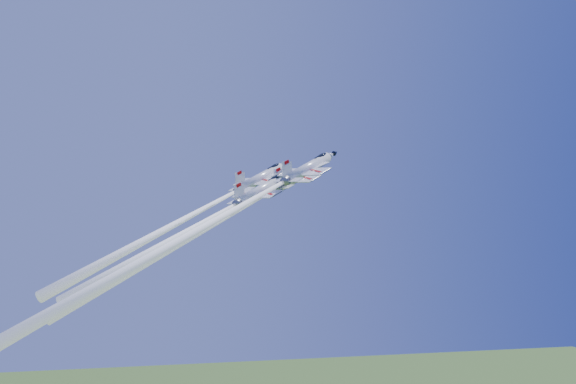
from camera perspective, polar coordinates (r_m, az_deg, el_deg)
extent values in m
cylinder|color=white|center=(128.60, 0.97, 1.49)|extent=(6.91, 6.33, 12.71)
cone|color=white|center=(134.18, 2.97, 2.63)|extent=(3.48, 3.36, 3.14)
cone|color=black|center=(135.51, 3.41, 2.88)|extent=(1.75, 1.69, 1.58)
cone|color=slate|center=(123.65, -1.03, 0.36)|extent=(3.10, 3.03, 2.07)
ellipsoid|color=black|center=(132.01, 2.21, 2.55)|extent=(3.40, 2.79, 2.33)
cube|color=black|center=(130.76, 1.76, 2.42)|extent=(1.13, 0.82, 0.81)
cube|color=white|center=(127.75, 0.64, 1.18)|extent=(9.05, 10.82, 2.52)
cube|color=white|center=(131.31, 1.20, 1.77)|extent=(3.47, 2.86, 1.65)
cube|color=white|center=(129.57, 2.11, 1.79)|extent=(3.47, 2.86, 1.65)
cube|color=white|center=(124.38, -0.72, 0.48)|extent=(4.83, 5.87, 1.32)
cube|color=white|center=(124.15, -0.83, 1.30)|extent=(3.13, 2.28, 4.04)
cube|color=#AB0B08|center=(124.02, -0.90, 1.99)|extent=(1.30, 0.95, 1.10)
cube|color=black|center=(128.85, 1.07, 1.08)|extent=(8.67, 5.71, 4.74)
sphere|color=white|center=(123.46, -1.11, 0.31)|extent=(1.21, 1.17, 1.02)
cone|color=white|center=(107.96, -9.56, -4.48)|extent=(18.86, 16.68, 46.39)
cylinder|color=white|center=(130.82, -2.45, 1.24)|extent=(6.76, 6.19, 12.43)
cone|color=white|center=(135.99, -0.39, 2.35)|extent=(3.40, 3.28, 3.07)
cone|color=black|center=(137.22, 0.07, 2.59)|extent=(1.72, 1.66, 1.54)
cone|color=slate|center=(126.25, -4.49, 0.14)|extent=(3.03, 2.96, 2.02)
ellipsoid|color=black|center=(133.97, -1.17, 2.27)|extent=(3.32, 2.73, 2.28)
cube|color=black|center=(132.81, -1.64, 2.14)|extent=(1.10, 0.80, 0.79)
cube|color=white|center=(130.03, -2.78, 0.94)|extent=(8.85, 10.58, 2.47)
cube|color=white|center=(133.43, -2.15, 1.51)|extent=(3.39, 2.79, 1.61)
cube|color=white|center=(131.61, -1.32, 1.53)|extent=(3.39, 2.79, 1.61)
cube|color=white|center=(126.93, -4.17, 0.26)|extent=(4.73, 5.74, 1.29)
cube|color=white|center=(126.71, -4.28, 1.05)|extent=(3.06, 2.23, 3.95)
cube|color=#AB0B08|center=(126.58, -4.35, 1.70)|extent=(1.27, 0.93, 1.07)
cube|color=black|center=(131.06, -2.34, 0.84)|extent=(8.48, 5.58, 4.63)
sphere|color=white|center=(126.08, -4.57, 0.10)|extent=(1.18, 1.14, 1.00)
cone|color=white|center=(113.35, -12.00, -3.90)|extent=(16.71, 14.81, 40.53)
cylinder|color=white|center=(119.47, 1.77, 2.12)|extent=(6.66, 6.10, 12.25)
cone|color=white|center=(124.94, 3.80, 3.26)|extent=(3.35, 3.24, 3.03)
cone|color=black|center=(126.24, 4.25, 3.52)|extent=(1.69, 1.63, 1.52)
cone|color=slate|center=(114.61, -0.28, 0.96)|extent=(2.98, 2.92, 1.99)
ellipsoid|color=black|center=(122.82, 3.03, 3.19)|extent=(3.27, 2.69, 2.25)
cube|color=black|center=(121.60, 2.57, 3.07)|extent=(1.08, 0.79, 0.78)
cube|color=white|center=(118.63, 1.43, 1.80)|extent=(8.72, 10.42, 2.43)
cube|color=white|center=(122.10, 1.99, 2.39)|extent=(3.34, 2.75, 1.59)
cube|color=white|center=(120.45, 2.95, 2.42)|extent=(3.34, 2.75, 1.59)
cube|color=white|center=(115.33, 0.04, 1.09)|extent=(4.66, 5.65, 1.28)
cube|color=white|center=(115.12, -0.07, 1.94)|extent=(3.01, 2.20, 3.89)
cube|color=#AB0B08|center=(115.01, -0.14, 2.66)|extent=(1.25, 0.92, 1.06)
cube|color=black|center=(119.71, 1.87, 1.69)|extent=(8.36, 5.50, 4.57)
sphere|color=white|center=(114.43, -0.36, 0.92)|extent=(1.16, 1.13, 0.98)
cone|color=white|center=(97.32, -10.58, -4.84)|extent=(20.43, 18.03, 51.00)
cylinder|color=white|center=(118.19, -2.40, 0.16)|extent=(6.49, 5.95, 11.93)
cone|color=white|center=(123.12, -0.22, 1.37)|extent=(3.27, 3.15, 2.95)
cone|color=black|center=(124.29, 0.26, 1.64)|extent=(1.65, 1.59, 1.48)
cone|color=slate|center=(113.86, -4.57, -1.06)|extent=(2.91, 2.84, 1.94)
ellipsoid|color=black|center=(121.18, -1.05, 1.27)|extent=(3.19, 2.62, 2.19)
cube|color=black|center=(120.07, -1.54, 1.13)|extent=(1.06, 0.77, 0.76)
cube|color=white|center=(117.44, -2.75, -0.17)|extent=(8.49, 10.15, 2.37)
cube|color=white|center=(120.69, -2.09, 0.47)|extent=(3.25, 2.68, 1.55)
cube|color=white|center=(118.94, -1.21, 0.47)|extent=(3.25, 2.68, 1.55)
cube|color=white|center=(114.50, -4.23, -0.92)|extent=(4.54, 5.51, 1.24)
cube|color=white|center=(114.25, -4.35, -0.09)|extent=(2.93, 2.14, 3.79)
cube|color=#AB0B08|center=(114.11, -4.43, 0.61)|extent=(1.22, 0.89, 1.03)
cube|color=black|center=(118.43, -2.28, -0.26)|extent=(8.14, 5.36, 4.45)
sphere|color=white|center=(113.69, -4.66, -1.10)|extent=(1.13, 1.10, 0.96)
cone|color=white|center=(103.31, -11.38, -4.83)|extent=(14.10, 12.53, 33.49)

